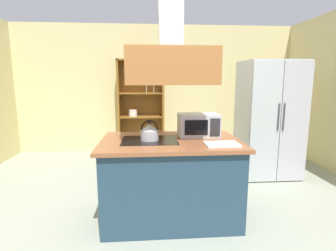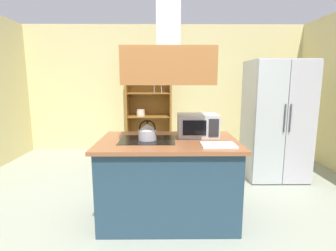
% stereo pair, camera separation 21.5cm
% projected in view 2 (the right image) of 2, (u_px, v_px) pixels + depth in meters
% --- Properties ---
extents(ground_plane, '(7.80, 7.80, 0.00)m').
position_uv_depth(ground_plane, '(162.00, 217.00, 2.99)').
color(ground_plane, '#969D8E').
extents(wall_back, '(6.00, 0.12, 2.70)m').
position_uv_depth(wall_back, '(164.00, 89.00, 5.72)').
color(wall_back, beige).
rests_on(wall_back, ground).
extents(kitchen_island, '(1.52, 0.98, 0.90)m').
position_uv_depth(kitchen_island, '(168.00, 179.00, 2.93)').
color(kitchen_island, '#243E51').
rests_on(kitchen_island, ground).
extents(range_hood, '(0.90, 0.70, 1.20)m').
position_uv_depth(range_hood, '(168.00, 57.00, 2.70)').
color(range_hood, '#A76632').
extents(refrigerator, '(0.90, 0.78, 1.85)m').
position_uv_depth(refrigerator, '(276.00, 120.00, 4.09)').
color(refrigerator, '#B2B6BA').
rests_on(refrigerator, ground).
extents(dish_cabinet, '(0.96, 0.40, 1.97)m').
position_uv_depth(dish_cabinet, '(149.00, 112.00, 5.58)').
color(dish_cabinet, brown).
rests_on(dish_cabinet, ground).
extents(kettle, '(0.20, 0.20, 0.22)m').
position_uv_depth(kettle, '(147.00, 132.00, 2.83)').
color(kettle, '#B9B6C1').
rests_on(kettle, kitchen_island).
extents(cutting_board, '(0.34, 0.24, 0.02)m').
position_uv_depth(cutting_board, '(219.00, 145.00, 2.59)').
color(cutting_board, white).
rests_on(cutting_board, kitchen_island).
extents(microwave, '(0.46, 0.35, 0.26)m').
position_uv_depth(microwave, '(198.00, 125.00, 3.02)').
color(microwave, '#B7BABF').
rests_on(microwave, kitchen_island).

